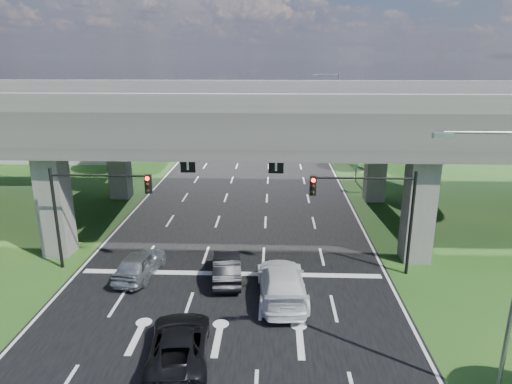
# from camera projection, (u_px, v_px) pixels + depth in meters

# --- Properties ---
(ground) EXTENTS (160.00, 160.00, 0.00)m
(ground) POSITION_uv_depth(u_px,v_px,m) (224.00, 306.00, 22.63)
(ground) COLOR #194415
(ground) RESTS_ON ground
(road) EXTENTS (18.00, 120.00, 0.03)m
(road) POSITION_uv_depth(u_px,v_px,m) (239.00, 232.00, 32.20)
(road) COLOR black
(road) RESTS_ON ground
(overpass) EXTENTS (80.00, 15.00, 10.00)m
(overpass) POSITION_uv_depth(u_px,v_px,m) (240.00, 116.00, 31.86)
(overpass) COLOR #312F2C
(overpass) RESTS_ON ground
(warehouse) EXTENTS (20.00, 10.00, 4.00)m
(warehouse) POSITION_uv_depth(u_px,v_px,m) (46.00, 140.00, 56.57)
(warehouse) COLOR #9E9E99
(warehouse) RESTS_ON ground
(signal_right) EXTENTS (5.76, 0.54, 6.00)m
(signal_right) POSITION_uv_depth(u_px,v_px,m) (373.00, 204.00, 24.91)
(signal_right) COLOR black
(signal_right) RESTS_ON ground
(signal_left) EXTENTS (5.76, 0.54, 6.00)m
(signal_left) POSITION_uv_depth(u_px,v_px,m) (91.00, 200.00, 25.51)
(signal_left) COLOR black
(signal_left) RESTS_ON ground
(streetlight_near) EXTENTS (3.38, 0.25, 10.00)m
(streetlight_near) POSITION_uv_depth(u_px,v_px,m) (510.00, 250.00, 14.83)
(streetlight_near) COLOR gray
(streetlight_near) RESTS_ON ground
(streetlight_far) EXTENTS (3.38, 0.25, 10.00)m
(streetlight_far) POSITION_uv_depth(u_px,v_px,m) (355.00, 123.00, 43.56)
(streetlight_far) COLOR gray
(streetlight_far) RESTS_ON ground
(streetlight_beyond) EXTENTS (3.38, 0.25, 10.00)m
(streetlight_beyond) POSITION_uv_depth(u_px,v_px,m) (334.00, 105.00, 58.88)
(streetlight_beyond) COLOR gray
(streetlight_beyond) RESTS_ON ground
(tree_left_near) EXTENTS (4.50, 4.50, 7.80)m
(tree_left_near) POSITION_uv_depth(u_px,v_px,m) (115.00, 129.00, 46.69)
(tree_left_near) COLOR black
(tree_left_near) RESTS_ON ground
(tree_left_mid) EXTENTS (3.91, 3.90, 6.76)m
(tree_left_mid) POSITION_uv_depth(u_px,v_px,m) (113.00, 124.00, 54.65)
(tree_left_mid) COLOR black
(tree_left_mid) RESTS_ON ground
(tree_left_far) EXTENTS (4.80, 4.80, 8.32)m
(tree_left_far) POSITION_uv_depth(u_px,v_px,m) (162.00, 108.00, 61.88)
(tree_left_far) COLOR black
(tree_left_far) RESTS_ON ground
(tree_right_near) EXTENTS (4.20, 4.20, 7.28)m
(tree_right_near) POSITION_uv_depth(u_px,v_px,m) (376.00, 130.00, 47.67)
(tree_right_near) COLOR black
(tree_right_near) RESTS_ON ground
(tree_right_mid) EXTENTS (3.91, 3.90, 6.76)m
(tree_right_mid) POSITION_uv_depth(u_px,v_px,m) (387.00, 123.00, 55.31)
(tree_right_mid) COLOR black
(tree_right_mid) RESTS_ON ground
(tree_right_far) EXTENTS (4.50, 4.50, 7.80)m
(tree_right_far) POSITION_uv_depth(u_px,v_px,m) (344.00, 110.00, 62.94)
(tree_right_far) COLOR black
(tree_right_far) RESTS_ON ground
(car_silver) EXTENTS (2.34, 4.58, 1.49)m
(car_silver) POSITION_uv_depth(u_px,v_px,m) (140.00, 264.00, 25.47)
(car_silver) COLOR #B3B7BB
(car_silver) RESTS_ON road
(car_dark) EXTENTS (1.95, 4.42, 1.41)m
(car_dark) POSITION_uv_depth(u_px,v_px,m) (227.00, 268.00, 25.10)
(car_dark) COLOR black
(car_dark) RESTS_ON road
(car_white) EXTENTS (2.75, 5.98, 1.69)m
(car_white) POSITION_uv_depth(u_px,v_px,m) (282.00, 283.00, 23.16)
(car_white) COLOR silver
(car_white) RESTS_ON road
(car_trailing) EXTENTS (2.87, 5.27, 1.40)m
(car_trailing) POSITION_uv_depth(u_px,v_px,m) (179.00, 344.00, 18.47)
(car_trailing) COLOR black
(car_trailing) RESTS_ON road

